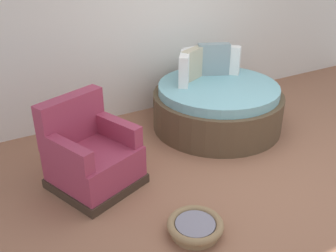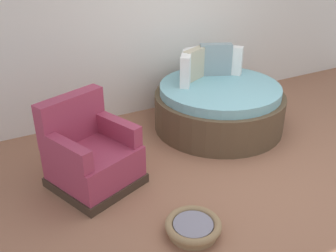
% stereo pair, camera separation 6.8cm
% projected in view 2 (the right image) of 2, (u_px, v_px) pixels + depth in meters
% --- Properties ---
extents(ground_plane, '(8.00, 8.00, 0.02)m').
position_uv_depth(ground_plane, '(253.00, 173.00, 4.37)').
color(ground_plane, '#936047').
extents(back_wall, '(8.00, 0.12, 3.04)m').
position_uv_depth(back_wall, '(164.00, 3.00, 5.35)').
color(back_wall, silver).
rests_on(back_wall, ground_plane).
extents(round_daybed, '(1.73, 1.73, 1.04)m').
position_uv_depth(round_daybed, '(218.00, 104.00, 5.23)').
color(round_daybed, brown).
rests_on(round_daybed, ground_plane).
extents(red_armchair, '(1.03, 1.03, 0.94)m').
position_uv_depth(red_armchair, '(91.00, 156.00, 4.04)').
color(red_armchair, '#38281E').
rests_on(red_armchair, ground_plane).
extents(pet_basket, '(0.51, 0.51, 0.13)m').
position_uv_depth(pet_basket, '(193.00, 227.00, 3.46)').
color(pet_basket, '#8E704C').
rests_on(pet_basket, ground_plane).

